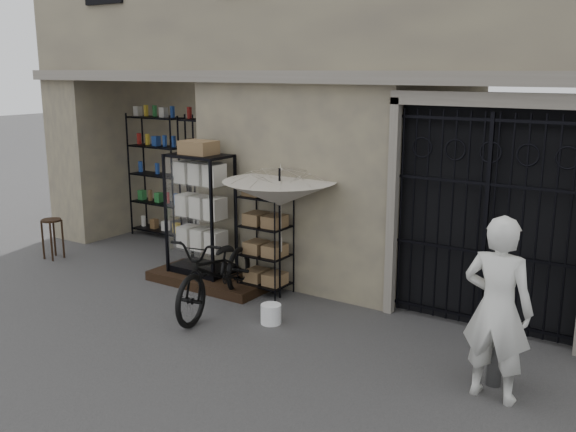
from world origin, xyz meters
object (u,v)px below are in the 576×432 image
Objects in this scene: wooden_stool at (53,238)px; shopkeeper at (491,397)px; market_umbrella at (280,187)px; steel_bollard at (496,346)px; white_bucket at (271,314)px; wire_rack at (265,243)px; bicycle at (218,309)px; display_cabinet at (201,220)px.

shopkeeper is (8.12, -0.64, -0.38)m from wooden_stool.
wooden_stool is at bearing -172.71° from market_umbrella.
white_bucket is at bearing 178.92° from steel_bollard.
wire_rack is at bearing -16.58° from shopkeeper.
bicycle is 4.03m from shopkeeper.
bicycle is (-0.16, -0.96, -0.78)m from wire_rack.
wooden_stool is at bearing 177.47° from steel_bollard.
market_umbrella reaches higher than wire_rack.
wooden_stool reaches higher than white_bucket.
wooden_stool is at bearing -178.94° from wire_rack.
shopkeeper is at bearing -26.61° from wire_rack.
display_cabinet reaches higher than steel_bollard.
steel_bollard is at bearing -22.95° from wire_rack.
white_bucket is at bearing -58.82° from wire_rack.
wooden_stool is 8.07m from steel_bollard.
display_cabinet is 1.21m from wire_rack.
market_umbrella reaches higher than wooden_stool.
white_bucket is (1.97, -0.85, -0.88)m from display_cabinet.
white_bucket is 0.38× the size of wooden_stool.
market_umbrella is at bearing 49.34° from bicycle.
market_umbrella is 8.47× the size of white_bucket.
bicycle is 4.13m from wooden_stool.
wire_rack reaches higher than bicycle.
wire_rack is 4.15m from shopkeeper.
market_umbrella is at bearing -22.26° from wire_rack.
wooden_stool is 0.37× the size of shopkeeper.
display_cabinet is 7.43× the size of white_bucket.
wooden_stool is (-4.11, 0.29, 0.38)m from bicycle.
market_umbrella is (1.50, 0.04, 0.69)m from display_cabinet.
shopkeeper is at bearing -19.14° from market_umbrella.
shopkeeper is (0.06, -0.28, -0.45)m from steel_bollard.
steel_bollard is (4.98, -0.90, -0.56)m from display_cabinet.
market_umbrella is 2.61× the size of steel_bollard.
market_umbrella is 1.97m from bicycle.
display_cabinet is at bearing 178.00° from wire_rack.
steel_bollard is at bearing -1.08° from white_bucket.
shopkeeper is at bearing -31.49° from display_cabinet.
bicycle is at bearing -4.04° from wooden_stool.
market_umbrella is at bearing 117.65° from white_bucket.
shopkeeper is (3.54, -1.23, -1.70)m from market_umbrella.
steel_bollard is (3.01, -0.06, 0.32)m from white_bucket.
bicycle is at bearing -57.41° from display_cabinet.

